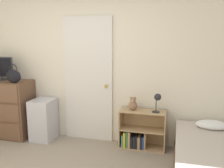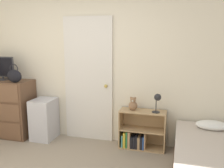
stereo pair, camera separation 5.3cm
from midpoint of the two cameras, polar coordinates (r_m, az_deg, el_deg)
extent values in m
cube|color=beige|center=(4.20, -6.05, 4.35)|extent=(10.00, 0.06, 2.55)
cube|color=silver|center=(4.18, -5.86, 0.95)|extent=(0.83, 0.04, 2.06)
sphere|color=gold|center=(4.05, -1.86, -0.49)|extent=(0.06, 0.06, 0.06)
cube|color=brown|center=(4.81, -23.38, -5.11)|extent=(0.93, 0.47, 1.00)
cube|color=#2D2D33|center=(4.76, -24.14, 0.91)|extent=(0.16, 0.16, 0.02)
cylinder|color=#2D2D33|center=(4.76, -24.16, 1.23)|extent=(0.04, 0.04, 0.04)
cube|color=#2D2D33|center=(4.73, -24.34, 3.57)|extent=(0.47, 0.02, 0.35)
cube|color=black|center=(4.72, -24.45, 3.54)|extent=(0.43, 0.01, 0.32)
ellipsoid|color=black|center=(4.39, -21.90, 1.63)|extent=(0.26, 0.11, 0.22)
torus|color=black|center=(4.37, -22.02, 3.21)|extent=(0.16, 0.01, 0.16)
cube|color=silver|center=(4.47, -15.67, -7.79)|extent=(0.36, 0.43, 0.70)
cube|color=tan|center=(4.07, 1.64, -9.87)|extent=(0.02, 0.29, 0.61)
cube|color=tan|center=(3.98, 11.66, -10.58)|extent=(0.02, 0.29, 0.61)
cube|color=tan|center=(4.13, 6.50, -14.11)|extent=(0.68, 0.29, 0.02)
cube|color=tan|center=(4.01, 6.59, -10.26)|extent=(0.68, 0.29, 0.02)
cube|color=tan|center=(3.92, 6.68, -6.20)|extent=(0.68, 0.29, 0.02)
cube|color=tan|center=(4.14, 6.87, -9.58)|extent=(0.72, 0.01, 0.61)
cube|color=teal|center=(4.12, 2.24, -12.51)|extent=(0.02, 0.24, 0.19)
cube|color=gold|center=(4.09, 2.68, -12.30)|extent=(0.04, 0.20, 0.24)
cube|color=#338C4C|center=(4.06, 3.13, -12.39)|extent=(0.02, 0.16, 0.26)
cube|color=tan|center=(4.09, 3.75, -12.20)|extent=(0.04, 0.23, 0.26)
cube|color=black|center=(4.07, 4.21, -12.87)|extent=(0.03, 0.18, 0.19)
cube|color=black|center=(4.06, 4.79, -12.93)|extent=(0.04, 0.17, 0.19)
cube|color=black|center=(4.08, 5.41, -12.68)|extent=(0.02, 0.24, 0.21)
cube|color=tan|center=(4.07, 5.91, -12.87)|extent=(0.04, 0.22, 0.19)
cube|color=black|center=(4.04, 6.41, -13.04)|extent=(0.03, 0.17, 0.19)
cube|color=#3359B2|center=(4.03, 6.87, -13.05)|extent=(0.02, 0.16, 0.20)
cube|color=tan|center=(4.02, 7.26, -12.63)|extent=(0.02, 0.18, 0.26)
sphere|color=#8C6647|center=(3.92, 4.42, -4.95)|extent=(0.14, 0.14, 0.14)
sphere|color=#8C6647|center=(3.89, 4.44, -3.66)|extent=(0.09, 0.09, 0.09)
sphere|color=silver|center=(3.86, 4.34, -3.88)|extent=(0.03, 0.03, 0.03)
sphere|color=#8C6647|center=(3.89, 3.97, -3.17)|extent=(0.04, 0.04, 0.04)
sphere|color=#8C6647|center=(3.88, 4.91, -3.22)|extent=(0.04, 0.04, 0.04)
cylinder|color=#262628|center=(3.86, 9.60, -6.28)|extent=(0.12, 0.12, 0.01)
cylinder|color=#262628|center=(3.83, 9.65, -4.78)|extent=(0.01, 0.01, 0.20)
sphere|color=#262628|center=(3.78, 10.01, -2.96)|extent=(0.11, 0.11, 0.11)
cube|color=beige|center=(3.26, 22.69, -16.42)|extent=(0.97, 1.89, 0.35)
ellipsoid|color=white|center=(3.82, 21.53, -8.65)|extent=(0.45, 0.28, 0.12)
camera|label=1|loc=(0.03, -90.40, -0.08)|focal=40.00mm
camera|label=2|loc=(0.03, 89.60, 0.08)|focal=40.00mm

